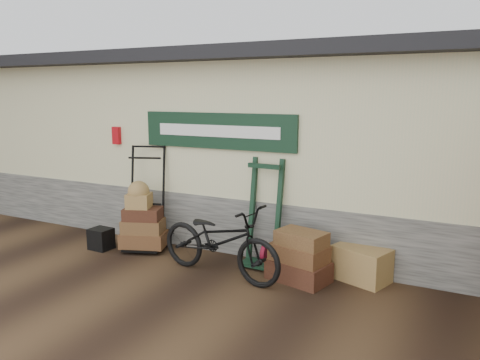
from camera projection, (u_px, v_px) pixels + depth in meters
name	position (u px, v px, depth m)	size (l,w,h in m)	color
ground	(203.00, 276.00, 6.54)	(80.00, 80.00, 0.00)	black
station_building	(279.00, 143.00, 8.65)	(14.40, 4.10, 3.20)	#4C4C47
porter_trolley	(146.00, 197.00, 7.63)	(0.85, 0.64, 1.71)	black
green_barrow	(264.00, 213.00, 6.87)	(0.57, 0.48, 1.58)	black
suitcase_stack	(299.00, 255.00, 6.33)	(0.80, 0.51, 0.71)	#3D1E13
wicker_hamper	(361.00, 264.00, 6.36)	(0.72, 0.47, 0.47)	brown
black_trunk	(101.00, 239.00, 7.65)	(0.35, 0.30, 0.35)	black
bicycle	(220.00, 236.00, 6.45)	(1.99, 0.69, 1.15)	black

